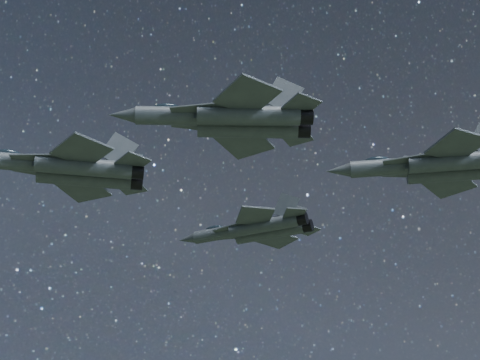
{
  "coord_description": "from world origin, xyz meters",
  "views": [
    {
      "loc": [
        9.29,
        -66.44,
        114.49
      ],
      "look_at": [
        4.63,
        -0.9,
        151.67
      ],
      "focal_mm": 55.0,
      "sensor_mm": 36.0,
      "label": 1
    }
  ],
  "objects": [
    {
      "name": "jet_slot",
      "position": [
        24.88,
        -1.15,
        152.37
      ],
      "size": [
        19.8,
        13.97,
        5.01
      ],
      "rotation": [
        0.0,
        0.0,
        -0.07
      ],
      "color": "#333B40"
    },
    {
      "name": "jet_lead",
      "position": [
        -12.22,
        -4.74,
        151.49
      ],
      "size": [
        19.81,
        13.51,
        4.98
      ],
      "rotation": [
        0.0,
        0.0,
        0.24
      ],
      "color": "#333B40"
    },
    {
      "name": "jet_right",
      "position": [
        4.63,
        -11.97,
        151.71
      ],
      "size": [
        19.16,
        13.43,
        4.83
      ],
      "rotation": [
        0.0,
        0.0,
        0.1
      ],
      "color": "#333B40"
    },
    {
      "name": "jet_left",
      "position": [
        5.5,
        14.22,
        153.32
      ],
      "size": [
        18.08,
        12.13,
        4.57
      ],
      "rotation": [
        0.0,
        0.0,
        -0.31
      ],
      "color": "#333B40"
    }
  ]
}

